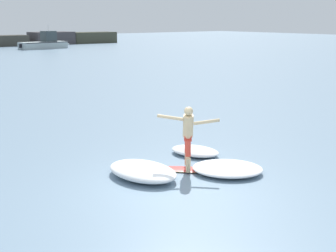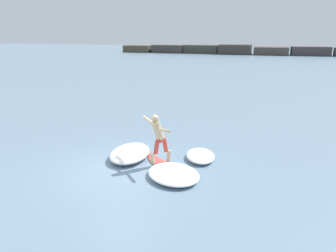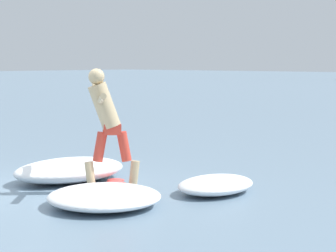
# 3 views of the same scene
# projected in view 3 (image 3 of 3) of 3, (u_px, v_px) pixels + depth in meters

# --- Properties ---
(ground_plane) EXTENTS (200.00, 200.00, 0.00)m
(ground_plane) POSITION_uv_depth(u_px,v_px,m) (20.00, 190.00, 12.12)
(ground_plane) COLOR slate
(surfboard) EXTENTS (1.79, 1.84, 0.20)m
(surfboard) POSITION_uv_depth(u_px,v_px,m) (112.00, 190.00, 11.95)
(surfboard) COLOR #DC4A44
(surfboard) RESTS_ON ground
(surfer) EXTENTS (1.40, 1.10, 1.80)m
(surfer) POSITION_uv_depth(u_px,v_px,m) (106.00, 118.00, 11.80)
(surfer) COLOR tan
(surfer) RESTS_ON surfboard
(wave_foam_at_tail) EXTENTS (1.64, 2.31, 0.37)m
(wave_foam_at_tail) POSITION_uv_depth(u_px,v_px,m) (70.00, 170.00, 13.01)
(wave_foam_at_tail) COLOR white
(wave_foam_at_tail) RESTS_ON ground
(wave_foam_at_nose) EXTENTS (1.47, 1.82, 0.25)m
(wave_foam_at_nose) POSITION_uv_depth(u_px,v_px,m) (216.00, 185.00, 11.85)
(wave_foam_at_nose) COLOR white
(wave_foam_at_nose) RESTS_ON ground
(wave_foam_beside) EXTENTS (2.46, 2.46, 0.26)m
(wave_foam_beside) POSITION_uv_depth(u_px,v_px,m) (104.00, 197.00, 10.80)
(wave_foam_beside) COLOR white
(wave_foam_beside) RESTS_ON ground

